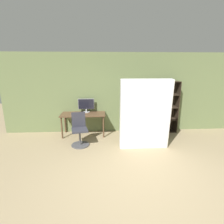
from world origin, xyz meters
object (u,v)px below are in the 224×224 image
at_px(bookshelf, 162,108).
at_px(mattress_near, 145,115).
at_px(monitor, 86,105).
at_px(office_chair, 80,132).

bearing_deg(bookshelf, mattress_near, -125.83).
distance_m(monitor, office_chair, 1.14).
bearing_deg(monitor, office_chair, -97.84).
bearing_deg(mattress_near, office_chair, 170.51).
distance_m(monitor, mattress_near, 2.12).
bearing_deg(mattress_near, monitor, 143.43).
bearing_deg(bookshelf, office_chair, -160.87).
height_order(office_chair, mattress_near, mattress_near).
height_order(monitor, mattress_near, mattress_near).
height_order(office_chair, bookshelf, bookshelf).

